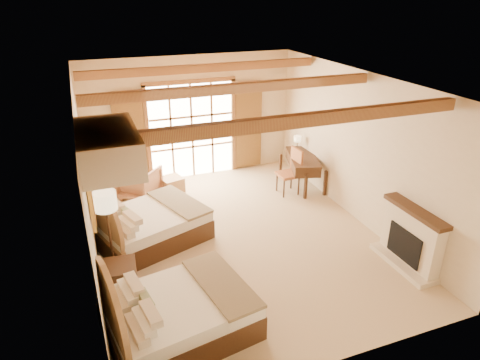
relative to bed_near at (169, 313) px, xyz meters
name	(u,v)px	position (x,y,z in m)	size (l,w,h in m)	color
floor	(238,237)	(1.87, 2.20, -0.41)	(7.00, 7.00, 0.00)	#CAAD87
wall_back	(191,118)	(1.87, 5.70, 1.19)	(5.50, 5.50, 0.00)	beige
wall_left	(86,187)	(-0.88, 2.20, 1.19)	(7.00, 7.00, 0.00)	beige
wall_right	(359,148)	(4.62, 2.20, 1.19)	(7.00, 7.00, 0.00)	beige
ceiling	(237,81)	(1.87, 2.20, 2.79)	(7.00, 7.00, 0.00)	#B86B34
ceiling_beams	(237,88)	(1.87, 2.20, 2.67)	(5.39, 4.60, 0.18)	olive
french_doors	(192,131)	(1.87, 5.64, 0.84)	(3.95, 0.08, 2.60)	white
fireplace	(410,241)	(4.47, 0.20, 0.10)	(0.46, 1.40, 1.16)	beige
painting	(90,197)	(-0.83, 1.45, 1.34)	(0.06, 0.95, 0.75)	#EAB74E
canopy_valance	(108,147)	(-0.53, 0.20, 2.54)	(0.70, 1.40, 0.45)	beige
bed_near	(169,313)	(0.00, 0.00, 0.00)	(2.29, 1.87, 1.35)	#412C16
bed_far	(143,223)	(0.04, 2.73, 0.00)	(2.56, 2.17, 1.36)	#412C16
nightstand	(120,283)	(-0.59, 1.07, -0.07)	(0.56, 0.56, 0.67)	#412C16
floor_lamp	(106,207)	(-0.63, 1.55, 1.08)	(0.37, 0.37, 1.75)	#352416
armchair	(140,182)	(0.29, 4.79, -0.02)	(0.84, 0.86, 0.78)	#B27450
ottoman	(172,184)	(1.09, 4.85, -0.23)	(0.50, 0.50, 0.37)	#9F7849
desk	(302,170)	(4.30, 3.99, 0.03)	(1.08, 1.64, 0.82)	#412C16
desk_chair	(289,180)	(3.80, 3.72, -0.05)	(0.53, 0.53, 1.14)	#995930
desk_lamp	(298,139)	(4.40, 4.49, 0.69)	(0.18, 0.18, 0.37)	#352416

